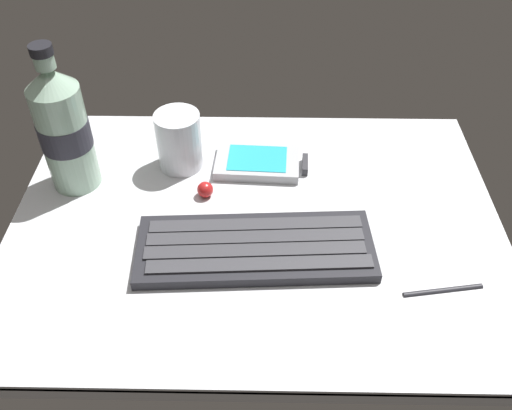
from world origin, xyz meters
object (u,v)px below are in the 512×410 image
handheld_device (262,162)px  water_bottle (63,129)px  trackball_mouse (205,190)px  keyboard (259,248)px  juice_cup (179,143)px  stylus_pen (444,289)px

handheld_device → water_bottle: 27.43cm
water_bottle → trackball_mouse: water_bottle is taller
keyboard → trackball_mouse: size_ratio=13.43×
handheld_device → keyboard: bearing=-90.9°
water_bottle → juice_cup: bearing=16.0°
keyboard → water_bottle: water_bottle is taller
handheld_device → stylus_pen: size_ratio=1.38×
keyboard → water_bottle: (-25.62, 13.04, 8.20)cm
keyboard → handheld_device: size_ratio=2.26×
keyboard → water_bottle: size_ratio=1.42×
handheld_device → water_bottle: size_ratio=0.63×
stylus_pen → water_bottle: bearing=149.3°
juice_cup → stylus_pen: 40.13cm
keyboard → juice_cup: bearing=123.8°
keyboard → stylus_pen: 22.15cm
water_bottle → keyboard: bearing=-27.0°
stylus_pen → juice_cup: bearing=136.2°
juice_cup → water_bottle: 15.59cm
handheld_device → water_bottle: (-25.87, -3.79, 8.28)cm
trackball_mouse → juice_cup: bearing=120.9°
water_bottle → handheld_device: bearing=8.3°
keyboard → handheld_device: 16.83cm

